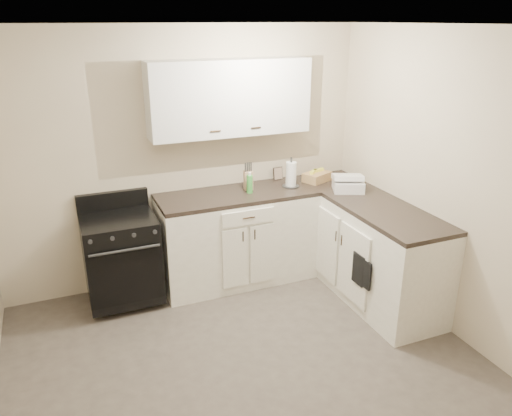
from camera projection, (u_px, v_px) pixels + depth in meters
name	position (u px, v px, depth m)	size (l,w,h in m)	color
floor	(255.00, 378.00, 3.75)	(3.60, 3.60, 0.00)	#473F38
ceiling	(254.00, 25.00, 2.86)	(3.60, 3.60, 0.00)	white
wall_back	(185.00, 159.00, 4.86)	(3.60, 3.60, 0.00)	beige
wall_right	(464.00, 192.00, 3.95)	(3.60, 3.60, 0.00)	beige
wall_front	(449.00, 408.00, 1.75)	(3.60, 3.60, 0.00)	beige
base_cabinets_back	(237.00, 239.00, 5.04)	(1.55, 0.60, 0.90)	white
base_cabinets_right	(364.00, 247.00, 4.86)	(0.60, 1.90, 0.90)	white
countertop_back	(237.00, 195.00, 4.87)	(1.55, 0.60, 0.04)	black
countertop_right	(368.00, 202.00, 4.70)	(0.60, 1.90, 0.04)	black
upper_cabinets	(230.00, 98.00, 4.68)	(1.55, 0.30, 0.70)	silver
stove	(122.00, 258.00, 4.61)	(0.66, 0.56, 0.80)	black
knife_block	(248.00, 180.00, 4.94)	(0.09, 0.08, 0.19)	#D4AB82
paper_towel	(291.00, 174.00, 5.01)	(0.11, 0.11, 0.25)	white
soap_bottle	(250.00, 184.00, 4.85)	(0.06, 0.06, 0.18)	green
picture_frame	(278.00, 173.00, 5.26)	(0.10, 0.01, 0.13)	black
wicker_basket	(317.00, 177.00, 5.21)	(0.28, 0.19, 0.09)	#AA8450
countertop_grill	(348.00, 185.00, 4.92)	(0.29, 0.27, 0.11)	white
oven_mitt_near	(365.00, 274.00, 4.31)	(0.02, 0.15, 0.26)	black
oven_mitt_far	(359.00, 269.00, 4.40)	(0.02, 0.17, 0.29)	black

